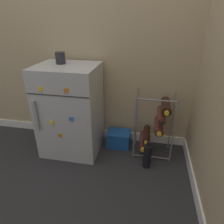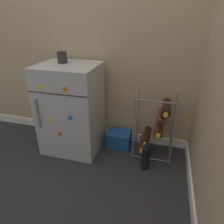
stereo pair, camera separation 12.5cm
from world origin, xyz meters
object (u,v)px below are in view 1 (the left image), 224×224
at_px(fridge_top_cup, 60,58).
at_px(loose_bottle_floor, 147,156).
at_px(mini_fridge, 71,110).
at_px(wine_rack, 155,125).
at_px(soda_box, 118,139).

bearing_deg(fridge_top_cup, loose_bottle_floor, -13.46).
xyz_separation_m(mini_fridge, wine_rack, (0.80, 0.07, -0.11)).
bearing_deg(loose_bottle_floor, fridge_top_cup, 166.54).
bearing_deg(fridge_top_cup, wine_rack, 1.70).
height_order(wine_rack, soda_box, wine_rack).
distance_m(mini_fridge, loose_bottle_floor, 0.83).
height_order(mini_fridge, fridge_top_cup, fridge_top_cup).
bearing_deg(wine_rack, mini_fridge, -174.94).
xyz_separation_m(mini_fridge, fridge_top_cup, (-0.07, 0.05, 0.48)).
distance_m(soda_box, loose_bottle_floor, 0.41).
xyz_separation_m(soda_box, fridge_top_cup, (-0.51, -0.08, 0.82)).
relative_size(fridge_top_cup, loose_bottle_floor, 0.39).
bearing_deg(mini_fridge, fridge_top_cup, 145.53).
xyz_separation_m(mini_fridge, loose_bottle_floor, (0.75, -0.15, -0.31)).
bearing_deg(loose_bottle_floor, wine_rack, 77.18).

